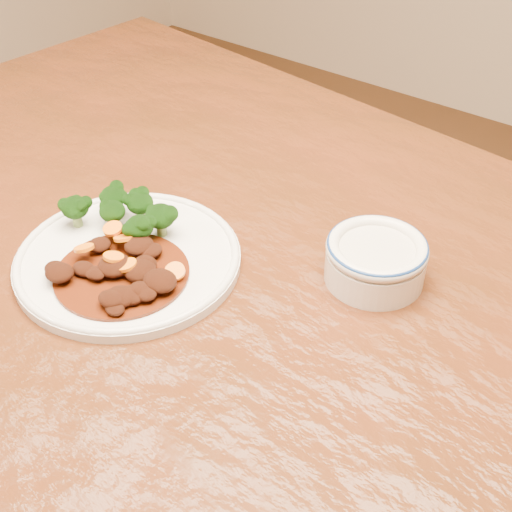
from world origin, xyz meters
The scene contains 5 objects.
dining_table centered at (0.00, 0.00, 0.67)m, with size 1.60×1.08×0.75m.
dinner_plate centered at (-0.12, -0.07, 0.76)m, with size 0.27×0.27×0.02m.
broccoli_florets centered at (-0.16, -0.03, 0.79)m, with size 0.13×0.09×0.04m.
mince_stew centered at (-0.10, -0.11, 0.77)m, with size 0.16×0.16×0.03m.
dip_bowl centered at (0.12, 0.08, 0.78)m, with size 0.12×0.12×0.05m.
Camera 1 is at (0.40, -0.51, 1.29)m, focal length 50.00 mm.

